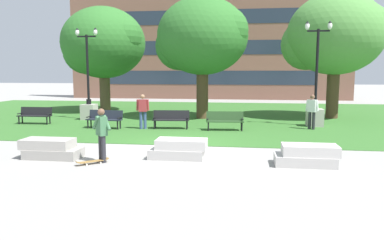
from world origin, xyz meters
TOP-DOWN VIEW (x-y plane):
  - ground_plane at (0.00, 0.00)m, footprint 140.00×140.00m
  - grass_lawn at (0.00, 10.00)m, footprint 40.00×20.00m
  - concrete_block_center at (-3.74, -2.59)m, footprint 1.92×0.90m
  - concrete_block_left at (0.47, -2.04)m, footprint 1.89×0.90m
  - concrete_block_right at (4.51, -2.45)m, footprint 1.87×0.90m
  - person_skateboarder at (-1.84, -2.89)m, footprint 0.75×0.45m
  - skateboard at (-2.06, -3.18)m, footprint 0.89×0.83m
  - park_bench_near_left at (-1.01, 4.13)m, footprint 1.84×0.69m
  - park_bench_near_right at (-4.32, 3.78)m, footprint 1.84×0.70m
  - park_bench_far_left at (1.68, 3.97)m, footprint 1.84×0.69m
  - park_bench_far_right at (-8.65, 4.77)m, footprint 1.81×0.56m
  - lamp_post_right at (6.23, 5.99)m, footprint 1.32×0.80m
  - lamp_post_center at (-6.51, 6.96)m, footprint 1.32×0.80m
  - tree_far_left at (7.81, 9.64)m, footprint 5.95×5.66m
  - tree_near_right at (-7.24, 11.33)m, footprint 6.06×5.78m
  - tree_far_right at (0.00, 8.45)m, footprint 5.65×5.38m
  - person_bystander_near_lawn at (5.88, 4.84)m, footprint 0.63×0.42m
  - person_bystander_far_lawn at (-2.37, 3.84)m, footprint 0.65×0.32m
  - building_facade_distant at (-1.25, 24.50)m, footprint 28.68×1.03m

SIDE VIEW (x-z plane):
  - ground_plane at x=0.00m, z-range 0.00..0.00m
  - grass_lawn at x=0.00m, z-range 0.00..0.02m
  - skateboard at x=-2.06m, z-range 0.02..0.15m
  - concrete_block_center at x=-3.74m, z-range -0.01..0.63m
  - concrete_block_left at x=0.47m, z-range -0.01..0.63m
  - concrete_block_right at x=4.51m, z-range -0.01..0.63m
  - park_bench_near_left at x=-1.01m, z-range 0.09..0.99m
  - park_bench_near_right at x=-4.32m, z-range 0.09..0.99m
  - park_bench_far_left at x=1.68m, z-range 0.09..0.99m
  - park_bench_far_right at x=-8.65m, z-range 0.09..0.99m
  - person_skateboarder at x=-1.84m, z-range 0.11..1.82m
  - person_bystander_far_lawn at x=-2.37m, z-range 0.13..1.84m
  - person_bystander_near_lawn at x=5.88m, z-range 0.13..1.84m
  - lamp_post_center at x=-6.51m, z-range -1.57..3.76m
  - lamp_post_right at x=6.23m, z-range -1.58..3.78m
  - tree_near_right at x=-7.24m, z-range 1.11..8.36m
  - tree_far_right at x=0.00m, z-range 1.25..8.43m
  - tree_far_left at x=7.81m, z-range 1.25..8.68m
  - building_facade_distant at x=-1.25m, z-range -0.01..13.71m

